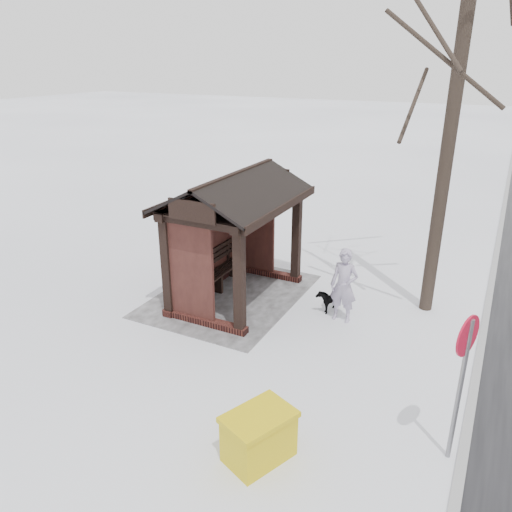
% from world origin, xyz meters
% --- Properties ---
extents(ground, '(120.00, 120.00, 0.00)m').
position_xyz_m(ground, '(0.00, 0.00, 0.00)').
color(ground, white).
rests_on(ground, ground).
extents(kerb, '(120.00, 0.15, 0.06)m').
position_xyz_m(kerb, '(0.00, 5.50, 0.01)').
color(kerb, gray).
rests_on(kerb, ground).
extents(trampled_patch, '(4.20, 3.20, 0.02)m').
position_xyz_m(trampled_patch, '(0.00, -0.20, 0.01)').
color(trampled_patch, '#99989E').
rests_on(trampled_patch, ground).
extents(bus_shelter, '(3.60, 2.40, 3.09)m').
position_xyz_m(bus_shelter, '(0.00, -0.16, 2.17)').
color(bus_shelter, '#331512').
rests_on(bus_shelter, ground).
extents(tree_near, '(3.42, 3.42, 9.03)m').
position_xyz_m(tree_near, '(-1.50, 4.20, 6.16)').
color(tree_near, black).
rests_on(tree_near, ground).
extents(pedestrian, '(0.41, 0.62, 1.67)m').
position_xyz_m(pedestrian, '(-0.08, 2.62, 0.84)').
color(pedestrian, '#A69AB5').
rests_on(pedestrian, ground).
extents(dog, '(0.73, 0.48, 0.57)m').
position_xyz_m(dog, '(-0.39, 2.21, 0.28)').
color(dog, black).
rests_on(dog, ground).
extents(grit_bin, '(1.19, 1.02, 0.77)m').
position_xyz_m(grit_bin, '(4.46, 2.83, 0.39)').
color(grit_bin, gold).
rests_on(grit_bin, ground).
extents(road_sign, '(0.57, 0.24, 2.33)m').
position_xyz_m(road_sign, '(3.18, 5.28, 1.68)').
color(road_sign, slate).
rests_on(road_sign, ground).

